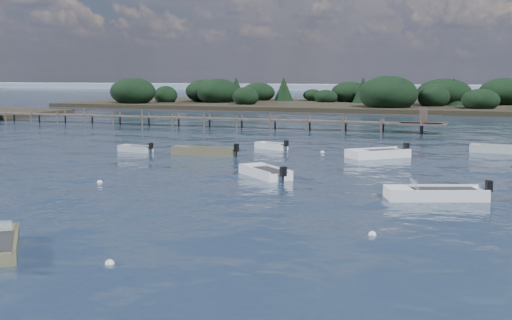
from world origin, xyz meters
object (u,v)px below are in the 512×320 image
at_px(tender_far_white, 271,147).
at_px(dinghy_mid_white_a, 435,196).
at_px(tender_far_grey_b, 491,150).
at_px(tender_far_grey, 135,150).
at_px(dinghy_extra_a, 378,155).
at_px(dinghy_extra_b, 204,153).
at_px(jetty, 207,119).
at_px(dinghy_mid_grey, 265,174).

distance_m(tender_far_white, dinghy_mid_white_a, 23.59).
distance_m(tender_far_grey_b, dinghy_mid_white_a, 22.20).
distance_m(tender_far_grey_b, tender_far_grey, 29.24).
bearing_deg(tender_far_grey_b, tender_far_white, -167.67).
bearing_deg(dinghy_extra_a, tender_far_grey_b, 38.07).
bearing_deg(dinghy_extra_b, tender_far_grey_b, 24.13).
bearing_deg(dinghy_mid_white_a, jetty, 128.45).
relative_size(dinghy_extra_a, tender_far_grey, 1.49).
xyz_separation_m(tender_far_grey, jetty, (-5.17, 25.49, 0.84)).
bearing_deg(tender_far_white, jetty, 127.34).
relative_size(tender_far_white, tender_far_grey, 0.99).
bearing_deg(jetty, tender_far_grey, -78.52).
height_order(dinghy_mid_grey, tender_far_grey, dinghy_mid_grey).
bearing_deg(dinghy_mid_white_a, dinghy_extra_a, 109.53).
xyz_separation_m(dinghy_mid_white_a, dinghy_extra_b, (-18.76, 12.45, 0.01)).
relative_size(tender_far_grey_b, jetty, 0.06).
bearing_deg(dinghy_mid_white_a, tender_far_grey, 153.46).
bearing_deg(tender_far_white, dinghy_mid_grey, -72.71).
bearing_deg(dinghy_mid_grey, tender_far_grey, 149.07).
bearing_deg(tender_far_grey, dinghy_extra_a, 9.22).
relative_size(tender_far_grey, jetty, 0.05).
xyz_separation_m(dinghy_mid_grey, dinghy_extra_b, (-8.17, 8.60, 0.02)).
bearing_deg(dinghy_extra_b, dinghy_extra_a, 13.49).
height_order(dinghy_mid_white_a, jetty, jetty).
bearing_deg(tender_far_white, dinghy_mid_white_a, -50.38).
height_order(dinghy_extra_a, dinghy_mid_white_a, dinghy_extra_a).
distance_m(tender_far_white, jetty, 24.90).
bearing_deg(dinghy_mid_grey, jetty, 119.82).
relative_size(dinghy_mid_grey, tender_far_grey, 1.30).
bearing_deg(tender_far_grey, tender_far_grey_b, 19.12).
bearing_deg(tender_far_grey_b, dinghy_mid_grey, -126.07).
xyz_separation_m(tender_far_white, dinghy_extra_b, (-3.72, -5.72, 0.02)).
xyz_separation_m(dinghy_mid_grey, tender_far_grey_b, (13.25, 18.19, 0.02)).
distance_m(tender_far_grey_b, jetty, 36.47).
xyz_separation_m(tender_far_white, dinghy_mid_white_a, (15.05, -18.17, 0.01)).
xyz_separation_m(dinghy_extra_a, dinghy_extra_b, (-13.22, -3.17, 0.00)).
bearing_deg(dinghy_extra_a, jetty, 137.76).
height_order(dinghy_mid_white_a, dinghy_extra_b, dinghy_mid_white_a).
distance_m(dinghy_extra_a, dinghy_extra_b, 13.60).
relative_size(tender_far_grey_b, dinghy_extra_b, 0.67).
distance_m(dinghy_mid_grey, dinghy_mid_white_a, 11.27).
distance_m(tender_far_white, dinghy_extra_b, 6.83).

